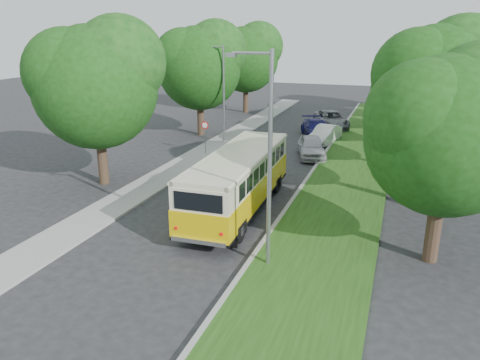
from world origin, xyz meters
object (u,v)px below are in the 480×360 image
(car_white, at_px, (325,134))
(car_blue, at_px, (316,129))
(lamppost_near, at_px, (267,155))
(car_silver, at_px, (312,147))
(vintage_bus, at_px, (238,182))
(car_grey, at_px, (331,120))
(lamppost_far, at_px, (223,90))

(car_white, distance_m, car_blue, 2.12)
(lamppost_near, xyz_separation_m, car_silver, (-1.40, 16.34, -3.62))
(car_silver, distance_m, car_white, 4.62)
(lamppost_near, distance_m, vintage_bus, 6.37)
(car_blue, bearing_deg, car_silver, -104.00)
(lamppost_near, xyz_separation_m, car_grey, (-1.67, 27.12, -3.61))
(lamppost_far, bearing_deg, car_white, 17.69)
(lamppost_near, height_order, car_grey, lamppost_near)
(car_white, relative_size, car_blue, 0.83)
(car_silver, xyz_separation_m, car_grey, (-0.27, 10.78, 0.01))
(lamppost_far, relative_size, car_white, 1.79)
(car_white, xyz_separation_m, car_grey, (-0.46, 6.17, 0.07))
(lamppost_far, bearing_deg, lamppost_near, -64.29)
(car_blue, height_order, car_grey, car_grey)
(car_silver, height_order, car_grey, car_grey)
(lamppost_near, height_order, lamppost_far, lamppost_near)
(lamppost_near, height_order, vintage_bus, lamppost_near)
(car_silver, bearing_deg, car_blue, 80.92)
(lamppost_near, bearing_deg, car_blue, 95.59)
(lamppost_far, bearing_deg, vintage_bus, -65.89)
(car_blue, xyz_separation_m, car_grey, (0.56, 4.31, 0.03))
(lamppost_near, bearing_deg, car_grey, 93.52)
(vintage_bus, relative_size, car_white, 2.43)
(car_silver, distance_m, car_blue, 6.52)
(lamppost_near, distance_m, car_blue, 23.21)
(car_white, bearing_deg, car_blue, 129.56)
(car_white, distance_m, car_grey, 6.19)
(lamppost_far, relative_size, car_blue, 1.49)
(lamppost_far, height_order, car_silver, lamppost_far)
(lamppost_far, distance_m, car_silver, 8.50)
(vintage_bus, height_order, car_silver, vintage_bus)
(vintage_bus, distance_m, car_grey, 22.23)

